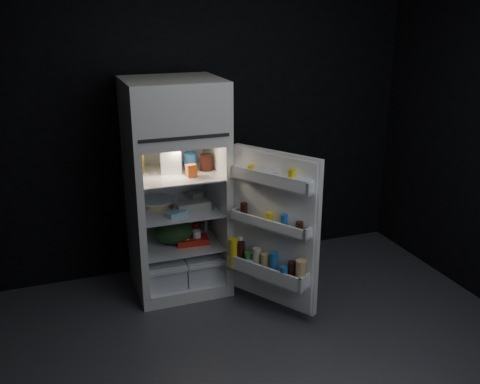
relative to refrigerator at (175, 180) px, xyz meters
name	(u,v)px	position (x,y,z in m)	size (l,w,h in m)	color
floor	(268,365)	(0.29, -1.32, -0.96)	(4.00, 3.40, 0.00)	#46464B
wall_back	(196,121)	(0.29, 0.38, 0.39)	(4.00, 0.00, 2.70)	black
refrigerator	(175,180)	(0.00, 0.00, 0.00)	(0.76, 0.71, 1.78)	white
fridge_door	(272,232)	(0.57, -0.69, -0.27)	(0.55, 0.71, 1.22)	white
milk_jug	(171,158)	(-0.03, -0.02, 0.19)	(0.16, 0.16, 0.24)	white
mayo_jar	(190,161)	(0.14, 0.02, 0.14)	(0.11, 0.11, 0.14)	#205FB1
jam_jar	(206,162)	(0.25, -0.05, 0.14)	(0.11, 0.11, 0.13)	black
amber_bottle	(139,159)	(-0.27, 0.08, 0.18)	(0.08, 0.08, 0.22)	#A87E1A
small_carton	(191,171)	(0.09, -0.18, 0.12)	(0.08, 0.06, 0.10)	#CC4F18
egg_carton	(193,206)	(0.11, -0.15, -0.19)	(0.27, 0.10, 0.07)	gray
pie	(157,203)	(-0.15, 0.08, -0.21)	(0.26, 0.26, 0.04)	tan
flat_package	(177,214)	(-0.05, -0.23, -0.21)	(0.17, 0.09, 0.04)	#7DB1C2
wrapped_pkg	(195,195)	(0.20, 0.14, -0.20)	(0.11, 0.09, 0.05)	beige
produce_bag	(174,232)	(-0.04, -0.07, -0.43)	(0.33, 0.28, 0.20)	#193815
yogurt_tray	(192,241)	(0.09, -0.13, -0.50)	(0.27, 0.14, 0.05)	red
small_can_red	(195,228)	(0.17, 0.06, -0.48)	(0.06, 0.06, 0.09)	red
small_can_silver	(205,225)	(0.28, 0.11, -0.48)	(0.07, 0.07, 0.09)	silver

